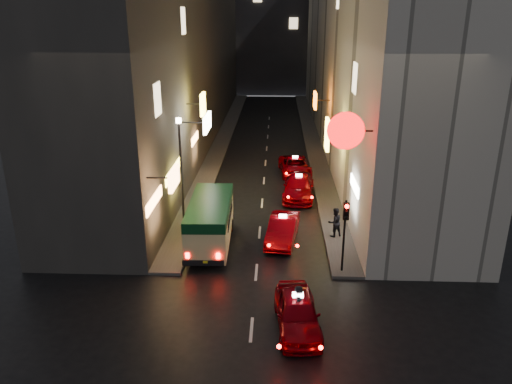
# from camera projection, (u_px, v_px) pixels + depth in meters

# --- Properties ---
(building_left) EXTENTS (7.69, 52.00, 18.00)m
(building_left) POSITION_uv_depth(u_px,v_px,m) (179.00, 42.00, 44.62)
(building_left) COLOR #373432
(building_left) RESTS_ON ground
(building_right) EXTENTS (7.97, 52.00, 18.00)m
(building_right) POSITION_uv_depth(u_px,v_px,m) (359.00, 42.00, 43.99)
(building_right) COLOR beige
(building_right) RESTS_ON ground
(building_far) EXTENTS (30.00, 10.00, 22.00)m
(building_far) POSITION_uv_depth(u_px,v_px,m) (272.00, 15.00, 73.69)
(building_far) COLOR #313236
(building_far) RESTS_ON ground
(sidewalk_left) EXTENTS (1.50, 52.00, 0.15)m
(sidewalk_left) POSITION_uv_depth(u_px,v_px,m) (223.00, 139.00, 47.52)
(sidewalk_left) COLOR #4E4B48
(sidewalk_left) RESTS_ON ground
(sidewalk_right) EXTENTS (1.50, 52.00, 0.15)m
(sidewalk_right) POSITION_uv_depth(u_px,v_px,m) (312.00, 140.00, 47.19)
(sidewalk_right) COLOR #4E4B48
(sidewalk_right) RESTS_ON ground
(minibus) EXTENTS (2.16, 5.80, 2.48)m
(minibus) POSITION_uv_depth(u_px,v_px,m) (210.00, 218.00, 25.57)
(minibus) COLOR beige
(minibus) RESTS_ON ground
(taxi_near) EXTENTS (2.45, 5.17, 1.77)m
(taxi_near) POSITION_uv_depth(u_px,v_px,m) (297.00, 310.00, 19.06)
(taxi_near) COLOR #7B0009
(taxi_near) RESTS_ON ground
(taxi_second) EXTENTS (2.68, 5.12, 1.72)m
(taxi_second) POSITION_uv_depth(u_px,v_px,m) (283.00, 227.00, 26.39)
(taxi_second) COLOR #7B0009
(taxi_second) RESTS_ON ground
(taxi_third) EXTENTS (2.48, 5.28, 1.80)m
(taxi_third) POSITION_uv_depth(u_px,v_px,m) (299.00, 185.00, 32.70)
(taxi_third) COLOR #7B0009
(taxi_third) RESTS_ON ground
(taxi_far) EXTENTS (2.38, 4.88, 1.67)m
(taxi_far) POSITION_uv_depth(u_px,v_px,m) (295.00, 165.00, 37.24)
(taxi_far) COLOR #7B0009
(taxi_far) RESTS_ON ground
(pedestrian_crossing) EXTENTS (0.62, 0.77, 2.04)m
(pedestrian_crossing) POSITION_uv_depth(u_px,v_px,m) (300.00, 304.00, 19.03)
(pedestrian_crossing) COLOR black
(pedestrian_crossing) RESTS_ON ground
(pedestrian_sidewalk) EXTENTS (0.81, 0.68, 1.83)m
(pedestrian_sidewalk) POSITION_uv_depth(u_px,v_px,m) (335.00, 220.00, 26.54)
(pedestrian_sidewalk) COLOR black
(pedestrian_sidewalk) RESTS_ON sidewalk_right
(traffic_light) EXTENTS (0.26, 0.43, 3.50)m
(traffic_light) POSITION_uv_depth(u_px,v_px,m) (345.00, 221.00, 22.33)
(traffic_light) COLOR black
(traffic_light) RESTS_ON sidewalk_right
(lamp_post) EXTENTS (0.28, 0.28, 6.22)m
(lamp_post) POSITION_uv_depth(u_px,v_px,m) (181.00, 167.00, 26.55)
(lamp_post) COLOR black
(lamp_post) RESTS_ON sidewalk_left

